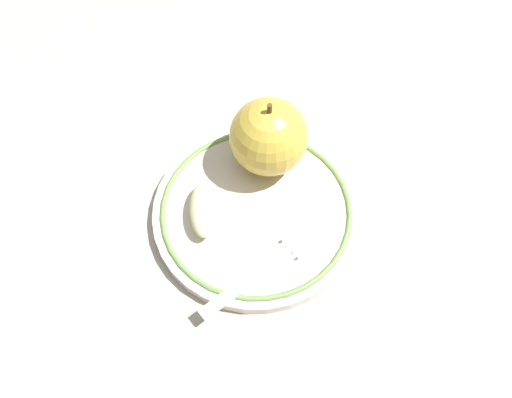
% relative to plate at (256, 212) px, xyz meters
% --- Properties ---
extents(ground_plane, '(2.00, 2.00, 0.00)m').
position_rel_plate_xyz_m(ground_plane, '(0.02, 0.02, -0.01)').
color(ground_plane, '#BAAE9D').
extents(plate, '(0.22, 0.22, 0.02)m').
position_rel_plate_xyz_m(plate, '(0.00, 0.00, 0.00)').
color(plate, silver).
rests_on(plate, ground_plane).
extents(apple_red_whole, '(0.08, 0.08, 0.09)m').
position_rel_plate_xyz_m(apple_red_whole, '(0.04, -0.05, 0.05)').
color(apple_red_whole, gold).
rests_on(apple_red_whole, plate).
extents(apple_slice_front, '(0.07, 0.06, 0.02)m').
position_rel_plate_xyz_m(apple_slice_front, '(0.03, 0.04, 0.02)').
color(apple_slice_front, beige).
rests_on(apple_slice_front, plate).
extents(fork, '(0.03, 0.17, 0.00)m').
position_rel_plate_xyz_m(fork, '(-0.06, 0.03, 0.01)').
color(fork, silver).
rests_on(fork, plate).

